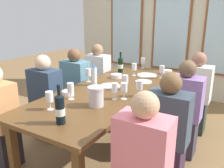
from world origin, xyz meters
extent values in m
plane|color=olive|center=(0.00, 0.00, 0.00)|extent=(12.00, 12.00, 0.00)
cube|color=beige|center=(0.00, 2.29, 1.45)|extent=(4.14, 0.06, 2.90)
cube|color=brown|center=(-0.95, 2.25, 1.45)|extent=(0.72, 0.03, 1.88)
cube|color=silver|center=(-0.95, 2.23, 1.45)|extent=(0.64, 0.01, 1.80)
cube|color=brown|center=(0.00, 2.25, 1.45)|extent=(0.72, 0.03, 1.88)
cube|color=silver|center=(0.00, 2.23, 1.45)|extent=(0.64, 0.01, 1.80)
cube|color=brown|center=(0.00, 0.00, 0.72)|extent=(0.94, 2.40, 0.04)
cube|color=brown|center=(-0.37, -1.11, 0.35)|extent=(0.07, 0.07, 0.70)
cube|color=brown|center=(-0.37, 1.11, 0.35)|extent=(0.07, 0.07, 0.70)
cube|color=brown|center=(0.37, 1.11, 0.35)|extent=(0.07, 0.07, 0.70)
cylinder|color=white|center=(0.22, 0.44, 0.74)|extent=(0.21, 0.21, 0.01)
cylinder|color=white|center=(0.14, 0.77, 0.74)|extent=(0.28, 0.28, 0.01)
cylinder|color=white|center=(-0.05, 0.07, 0.74)|extent=(0.24, 0.24, 0.01)
cylinder|color=silver|center=(0.15, -0.53, 0.82)|extent=(0.14, 0.14, 0.17)
cylinder|color=silver|center=(0.15, -0.53, 0.92)|extent=(0.16, 0.16, 0.02)
cylinder|color=black|center=(-0.28, 0.74, 0.84)|extent=(0.07, 0.07, 0.21)
cone|color=black|center=(-0.28, 0.74, 0.96)|extent=(0.07, 0.07, 0.02)
cylinder|color=black|center=(-0.28, 0.74, 1.01)|extent=(0.03, 0.03, 0.08)
cylinder|color=white|center=(-0.28, 0.74, 0.83)|extent=(0.08, 0.08, 0.06)
cylinder|color=black|center=(0.11, -0.98, 0.85)|extent=(0.08, 0.07, 0.23)
cone|color=black|center=(0.11, -0.98, 0.98)|extent=(0.08, 0.07, 0.02)
cylinder|color=black|center=(0.11, -0.98, 1.03)|extent=(0.03, 0.03, 0.08)
cylinder|color=silver|center=(0.11, -0.98, 0.84)|extent=(0.08, 0.08, 0.06)
cylinder|color=white|center=(-0.18, 0.44, 0.77)|extent=(0.15, 0.15, 0.05)
cylinder|color=white|center=(0.34, 1.02, 0.77)|extent=(0.15, 0.15, 0.05)
cylinder|color=white|center=(-0.28, -0.44, 0.77)|extent=(0.13, 0.13, 0.05)
cylinder|color=white|center=(-0.24, 0.01, 0.85)|extent=(0.06, 0.06, 0.22)
cylinder|color=blue|center=(-0.24, 0.01, 0.97)|extent=(0.04, 0.04, 0.02)
cylinder|color=white|center=(-0.17, -0.82, 0.74)|extent=(0.06, 0.06, 0.00)
cylinder|color=white|center=(-0.17, -0.82, 0.78)|extent=(0.01, 0.01, 0.07)
cylinder|color=white|center=(-0.17, -0.82, 0.87)|extent=(0.07, 0.07, 0.09)
cylinder|color=white|center=(-0.17, -0.51, 0.74)|extent=(0.06, 0.06, 0.00)
cylinder|color=white|center=(-0.17, -0.51, 0.78)|extent=(0.01, 0.01, 0.07)
cylinder|color=white|center=(-0.17, -0.51, 0.87)|extent=(0.07, 0.07, 0.09)
cylinder|color=maroon|center=(-0.17, -0.51, 0.83)|extent=(0.06, 0.06, 0.03)
cylinder|color=white|center=(0.29, -0.24, 0.74)|extent=(0.06, 0.06, 0.00)
cylinder|color=white|center=(0.29, -0.24, 0.78)|extent=(0.01, 0.01, 0.07)
cylinder|color=white|center=(0.29, -0.24, 0.87)|extent=(0.07, 0.07, 0.09)
cylinder|color=beige|center=(0.29, -0.24, 0.84)|extent=(0.06, 0.06, 0.03)
cylinder|color=white|center=(0.39, -0.08, 0.74)|extent=(0.06, 0.06, 0.00)
cylinder|color=white|center=(0.39, -0.08, 0.78)|extent=(0.01, 0.01, 0.07)
cylinder|color=white|center=(0.39, -0.08, 0.87)|extent=(0.07, 0.07, 0.09)
cylinder|color=white|center=(0.21, -0.29, 0.74)|extent=(0.06, 0.06, 0.00)
cylinder|color=white|center=(0.21, -0.29, 0.78)|extent=(0.01, 0.01, 0.07)
cylinder|color=white|center=(0.21, -0.29, 0.87)|extent=(0.07, 0.07, 0.09)
cylinder|color=maroon|center=(0.21, -0.29, 0.84)|extent=(0.06, 0.06, 0.03)
cylinder|color=white|center=(0.16, 0.04, 0.74)|extent=(0.06, 0.06, 0.00)
cylinder|color=white|center=(0.16, 0.04, 0.78)|extent=(0.01, 0.01, 0.07)
cylinder|color=white|center=(0.16, 0.04, 0.87)|extent=(0.07, 0.07, 0.09)
cylinder|color=white|center=(-0.39, 0.09, 0.74)|extent=(0.06, 0.06, 0.00)
cylinder|color=white|center=(-0.39, 0.09, 0.78)|extent=(0.01, 0.01, 0.07)
cylinder|color=white|center=(-0.39, 0.09, 0.87)|extent=(0.07, 0.07, 0.09)
cylinder|color=#590C19|center=(-0.39, 0.09, 0.83)|extent=(0.06, 0.06, 0.02)
cylinder|color=white|center=(-0.02, 0.68, 0.74)|extent=(0.06, 0.06, 0.00)
cylinder|color=white|center=(-0.02, 0.68, 0.78)|extent=(0.01, 0.01, 0.07)
cylinder|color=white|center=(-0.02, 0.68, 0.87)|extent=(0.07, 0.07, 0.09)
cylinder|color=white|center=(0.36, 0.73, 0.74)|extent=(0.06, 0.06, 0.00)
cylinder|color=white|center=(0.36, 0.73, 0.78)|extent=(0.01, 0.01, 0.07)
cylinder|color=white|center=(0.36, 0.73, 0.87)|extent=(0.07, 0.07, 0.09)
cylinder|color=maroon|center=(0.36, 0.73, 0.84)|extent=(0.06, 0.06, 0.03)
cylinder|color=white|center=(-0.09, 1.15, 0.74)|extent=(0.06, 0.06, 0.00)
cylinder|color=white|center=(-0.09, 1.15, 0.78)|extent=(0.01, 0.01, 0.07)
cylinder|color=white|center=(-0.09, 1.15, 0.87)|extent=(0.07, 0.07, 0.09)
cube|color=#2B262B|center=(-0.79, -0.93, 0.23)|extent=(0.32, 0.24, 0.45)
cube|color=pink|center=(0.79, -0.91, 0.69)|extent=(0.38, 0.24, 0.48)
sphere|color=tan|center=(0.79, -0.91, 1.02)|extent=(0.19, 0.19, 0.19)
cube|color=#21293C|center=(-0.79, 0.32, 0.23)|extent=(0.32, 0.24, 0.45)
cube|color=teal|center=(-0.79, 0.32, 0.69)|extent=(0.38, 0.24, 0.48)
sphere|color=brown|center=(-0.79, 0.32, 1.02)|extent=(0.19, 0.19, 0.19)
cube|color=#38323F|center=(0.79, 0.26, 0.23)|extent=(0.32, 0.24, 0.45)
cube|color=#926FB6|center=(0.79, 0.26, 0.69)|extent=(0.38, 0.24, 0.48)
sphere|color=brown|center=(0.79, 0.26, 1.02)|extent=(0.19, 0.19, 0.19)
cube|color=#2A2541|center=(-0.79, 0.90, 0.23)|extent=(0.32, 0.24, 0.45)
cube|color=white|center=(-0.79, 0.90, 0.69)|extent=(0.38, 0.24, 0.48)
sphere|color=#977050|center=(-0.79, 0.90, 1.02)|extent=(0.19, 0.19, 0.19)
cube|color=#29342B|center=(0.79, 0.89, 0.23)|extent=(0.32, 0.24, 0.45)
cube|color=silver|center=(0.79, 0.89, 0.69)|extent=(0.38, 0.24, 0.48)
sphere|color=#9A6853|center=(0.79, 0.89, 1.02)|extent=(0.19, 0.19, 0.19)
cube|color=#2B2E43|center=(-0.79, -0.28, 0.23)|extent=(0.32, 0.24, 0.45)
cube|color=#293B55|center=(-0.79, -0.28, 0.69)|extent=(0.38, 0.24, 0.48)
sphere|color=beige|center=(-0.79, -0.28, 1.02)|extent=(0.19, 0.19, 0.19)
cube|color=#38253A|center=(0.79, -0.35, 0.23)|extent=(0.32, 0.24, 0.45)
cube|color=#394553|center=(0.79, -0.35, 0.69)|extent=(0.38, 0.24, 0.48)
sphere|color=brown|center=(0.79, -0.35, 1.02)|extent=(0.19, 0.19, 0.19)
camera|label=1|loc=(1.31, -2.23, 1.59)|focal=37.32mm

